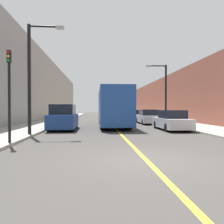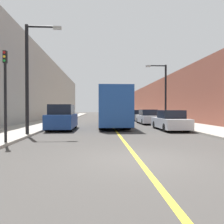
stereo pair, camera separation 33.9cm
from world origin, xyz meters
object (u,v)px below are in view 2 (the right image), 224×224
Objects in this scene: car_right_far at (137,116)px; car_right_mid at (148,117)px; traffic_light at (5,92)px; bus at (112,107)px; parked_suv_left at (62,118)px; street_lamp_right at (164,90)px; car_right_near at (170,121)px; street_lamp_left at (30,72)px.

car_right_mid is at bearing -90.05° from car_right_far.
car_right_far is 21.93m from traffic_light.
bus reaches higher than car_right_mid.
street_lamp_right reaches higher than parked_suv_left.
bus is 10.37m from car_right_far.
bus is 5.86m from car_right_near.
street_lamp_left reaches higher than traffic_light.
car_right_near is 1.01× the size of car_right_far.
street_lamp_left is (-1.27, -3.75, 2.96)m from parked_suv_left.
car_right_near is (4.23, -3.91, -1.11)m from bus.
car_right_mid is (8.11, 6.17, -0.20)m from parked_suv_left.
street_lamp_right is (10.73, 8.54, -0.28)m from street_lamp_left.
car_right_mid is at bearing 37.28° from parked_suv_left.
bus is at bearing -163.26° from street_lamp_right.
car_right_mid is 3.47m from street_lamp_right.
car_right_near is 6.91m from car_right_mid.
car_right_far is at bearing 99.71° from street_lamp_right.
car_right_far is at bearing 64.30° from traffic_light.
street_lamp_left reaches higher than car_right_far.
street_lamp_left reaches higher than parked_suv_left.
street_lamp_right reaches higher than bus.
traffic_light is at bearing -125.63° from car_right_mid.
street_lamp_left is (-9.38, -9.92, 3.16)m from car_right_mid.
bus is 5.90m from street_lamp_right.
street_lamp_right is at bearing -80.29° from car_right_far.
car_right_mid is 16.35m from traffic_light.
parked_suv_left is at bearing -142.72° from car_right_mid.
traffic_light is at bearing -91.58° from street_lamp_left.
traffic_light is (-1.37, -7.04, 1.47)m from parked_suv_left.
car_right_far is at bearing 89.95° from car_right_mid.
car_right_near is 0.76× the size of street_lamp_right.
car_right_far is at bearing 90.80° from car_right_near.
car_right_mid is (4.04, 3.00, -1.10)m from bus.
car_right_far is (0.01, 6.48, -0.03)m from car_right_mid.
traffic_light is at bearing -118.03° from bus.
car_right_near is 0.97× the size of car_right_mid.
car_right_far is at bearing 57.33° from parked_suv_left.
traffic_light is at bearing -100.97° from parked_suv_left.
bus is at bearing 137.26° from car_right_near.
street_lamp_left is at bearing -108.77° from parked_suv_left.
parked_suv_left is 0.69× the size of street_lamp_left.
bus is 8.99m from street_lamp_left.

